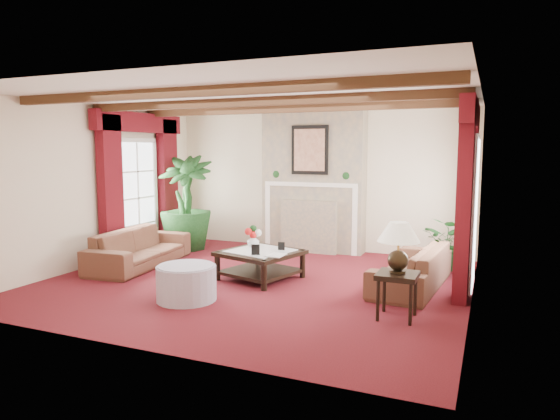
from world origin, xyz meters
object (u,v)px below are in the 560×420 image
at_px(coffee_table, 260,265).
at_px(ottoman, 186,283).
at_px(side_table, 397,296).
at_px(potted_palm, 186,223).
at_px(sofa_right, 412,261).
at_px(sofa_left, 140,242).

distance_m(coffee_table, ottoman, 1.42).
bearing_deg(side_table, ottoman, -172.14).
bearing_deg(potted_palm, sofa_right, -13.45).
xyz_separation_m(sofa_left, ottoman, (1.82, -1.34, -0.18)).
relative_size(sofa_right, ottoman, 2.61).
distance_m(potted_palm, side_table, 5.21).
bearing_deg(ottoman, potted_palm, 123.60).
bearing_deg(potted_palm, side_table, -28.74).
height_order(sofa_left, potted_palm, potted_palm).
xyz_separation_m(side_table, ottoman, (-2.65, -0.37, -0.04)).
distance_m(side_table, ottoman, 2.68).
distance_m(sofa_left, sofa_right, 4.45).
height_order(sofa_left, ottoman, sofa_left).
height_order(sofa_right, side_table, sofa_right).
bearing_deg(side_table, sofa_left, 167.74).
relative_size(coffee_table, ottoman, 1.35).
relative_size(sofa_left, potted_palm, 1.04).
xyz_separation_m(coffee_table, side_table, (2.23, -0.99, 0.06)).
bearing_deg(sofa_right, ottoman, -50.55).
bearing_deg(coffee_table, side_table, -8.65).
bearing_deg(coffee_table, ottoman, -92.01).
height_order(potted_palm, side_table, potted_palm).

